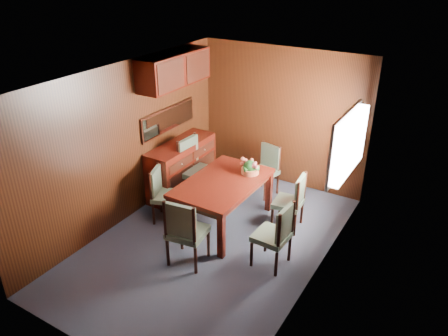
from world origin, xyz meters
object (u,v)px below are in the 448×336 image
Objects in this scene: dining_table at (223,187)px; chair_left_near at (163,191)px; chair_head at (185,229)px; flower_centerpiece at (250,165)px; sideboard at (182,168)px; chair_right_near at (277,232)px.

chair_left_near is at bearing -155.91° from dining_table.
chair_head is 3.39× the size of flower_centerpiece.
chair_left_near is 1.39m from flower_centerpiece.
dining_table is 0.93m from chair_left_near.
chair_head is 1.56m from flower_centerpiece.
dining_table is at bearing 93.51° from chair_left_near.
chair_head is at bearing 32.32° from chair_left_near.
chair_left_near is at bearing -72.41° from sideboard.
chair_head reaches higher than sideboard.
flower_centerpiece is (-0.89, 0.93, 0.35)m from chair_right_near.
sideboard is 1.41m from flower_centerpiece.
chair_right_near is at bearing -24.09° from sideboard.
sideboard is 1.51× the size of chair_right_near.
sideboard is 1.24m from dining_table.
chair_left_near is at bearing 88.74° from chair_right_near.
flower_centerpiece is at bearing 106.72° from chair_left_near.
chair_head is at bearing -84.62° from dining_table.
sideboard is at bearing 119.39° from chair_head.
chair_head is (0.09, -1.09, -0.08)m from dining_table.
chair_head reaches higher than dining_table.
chair_left_near is 2.99× the size of flower_centerpiece.
dining_table is (1.12, -0.50, 0.18)m from sideboard.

